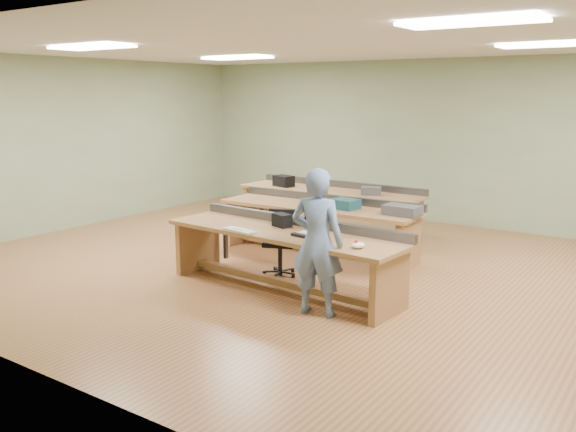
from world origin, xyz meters
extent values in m
plane|color=#99633A|center=(0.00, 0.00, 0.00)|extent=(10.00, 10.00, 0.00)
plane|color=silver|center=(0.00, 0.00, 3.00)|extent=(10.00, 10.00, 0.00)
cube|color=gray|center=(0.00, 4.00, 1.50)|extent=(10.00, 0.04, 3.00)
cube|color=gray|center=(0.00, -4.00, 1.50)|extent=(10.00, 0.04, 3.00)
cube|color=gray|center=(-5.00, 0.00, 1.50)|extent=(0.04, 8.00, 3.00)
cube|color=white|center=(-2.50, -1.50, 2.97)|extent=(1.20, 0.50, 0.03)
cube|color=white|center=(-2.50, 1.50, 2.97)|extent=(1.20, 0.50, 0.03)
cube|color=white|center=(2.50, -1.50, 2.97)|extent=(1.20, 0.50, 0.03)
cube|color=white|center=(2.50, 1.50, 2.97)|extent=(1.20, 0.50, 0.03)
cube|color=#AD7C49|center=(0.16, -0.96, 0.72)|extent=(3.21, 1.05, 0.05)
cube|color=#AD7C49|center=(-1.31, -0.86, 0.35)|extent=(0.13, 0.75, 0.70)
cube|color=#AD7C49|center=(1.64, -1.06, 0.35)|extent=(0.13, 0.75, 0.70)
cube|color=#AD7C49|center=(0.16, -0.96, 0.10)|extent=(2.86, 0.29, 0.08)
cube|color=#47494E|center=(0.19, -0.58, 0.81)|extent=(3.16, 0.29, 0.11)
cube|color=#AD7C49|center=(-0.38, 0.73, 0.72)|extent=(3.08, 0.87, 0.05)
cube|color=#AD7C49|center=(-1.81, 0.70, 0.35)|extent=(0.09, 0.72, 0.70)
cube|color=#AD7C49|center=(1.06, 0.75, 0.35)|extent=(0.09, 0.72, 0.70)
cube|color=#AD7C49|center=(-0.38, 0.73, 0.10)|extent=(2.77, 0.15, 0.08)
cube|color=#47494E|center=(-0.39, 1.10, 0.81)|extent=(3.07, 0.13, 0.11)
cube|color=#AD7C49|center=(-1.00, 2.08, 0.72)|extent=(3.31, 0.97, 0.05)
cube|color=#AD7C49|center=(-2.54, 2.12, 0.35)|extent=(0.10, 0.78, 0.70)
cube|color=#AD7C49|center=(0.54, 2.03, 0.35)|extent=(0.10, 0.78, 0.70)
cube|color=#AD7C49|center=(-1.00, 2.08, 0.10)|extent=(2.99, 0.19, 0.08)
cube|color=#47494E|center=(-0.99, 2.48, 0.81)|extent=(3.29, 0.18, 0.11)
imported|color=#6779A8|center=(0.94, -1.41, 0.81)|extent=(0.65, 0.49, 1.62)
cube|color=black|center=(0.56, -1.01, 0.77)|extent=(0.35, 0.30, 0.03)
cube|color=black|center=(0.58, -0.89, 1.00)|extent=(0.32, 0.06, 0.25)
cube|color=beige|center=(-0.24, -1.28, 0.76)|extent=(0.47, 0.22, 0.03)
ellipsoid|color=white|center=(1.31, -1.18, 0.78)|extent=(0.16, 0.19, 0.07)
cube|color=black|center=(0.02, -0.77, 0.83)|extent=(0.28, 0.23, 0.16)
cylinder|color=black|center=(-0.24, -0.44, 0.21)|extent=(0.06, 0.06, 0.42)
cube|color=black|center=(-0.24, -0.44, 0.44)|extent=(0.53, 0.53, 0.06)
cube|color=black|center=(-0.31, -0.27, 0.67)|extent=(0.37, 0.20, 0.37)
cylinder|color=black|center=(-0.24, -0.44, 0.03)|extent=(0.61, 0.61, 0.06)
cube|color=#163F49|center=(0.06, 0.74, 0.82)|extent=(0.43, 0.35, 0.14)
cube|color=#3D3D40|center=(0.94, 0.77, 0.82)|extent=(0.51, 0.34, 0.13)
imported|color=#3D3D40|center=(-0.35, 0.81, 0.80)|extent=(0.16, 0.16, 0.11)
cylinder|color=silver|center=(-0.36, 0.71, 0.81)|extent=(0.08, 0.08, 0.12)
cube|color=black|center=(-1.88, 1.99, 0.85)|extent=(0.38, 0.31, 0.19)
cube|color=#3D3D40|center=(-0.18, 2.06, 0.81)|extent=(0.38, 0.34, 0.13)
camera|label=1|loc=(4.27, -6.82, 2.38)|focal=38.00mm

